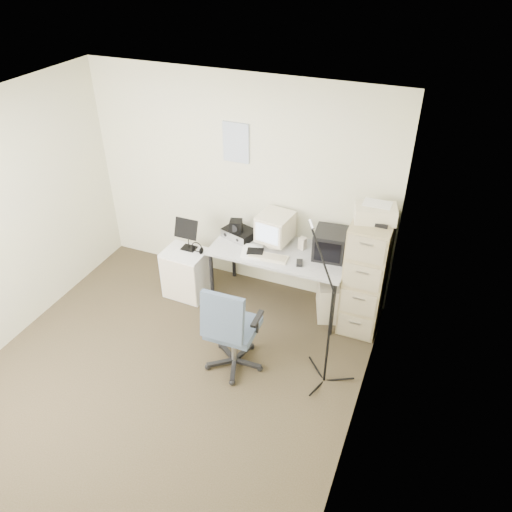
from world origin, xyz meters
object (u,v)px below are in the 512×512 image
at_px(office_chair, 233,326).
at_px(desk, 279,278).
at_px(filing_cabinet, 366,274).
at_px(side_cart, 186,273).

bearing_deg(office_chair, desk, 84.63).
distance_m(filing_cabinet, desk, 0.99).
relative_size(filing_cabinet, desk, 0.87).
bearing_deg(side_cart, filing_cabinet, 9.81).
distance_m(office_chair, side_cart, 1.32).
bearing_deg(desk, side_cart, -167.69).
bearing_deg(desk, filing_cabinet, 1.81).
height_order(filing_cabinet, office_chair, filing_cabinet).
relative_size(desk, office_chair, 1.47).
bearing_deg(desk, office_chair, -94.11).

